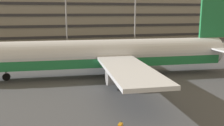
{
  "coord_description": "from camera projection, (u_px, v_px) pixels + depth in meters",
  "views": [
    {
      "loc": [
        -6.55,
        -30.49,
        8.27
      ],
      "look_at": [
        -0.15,
        -5.46,
        3.0
      ],
      "focal_mm": 40.14,
      "sensor_mm": 36.0,
      "label": 1
    }
  ],
  "objects": [
    {
      "name": "terminal_structure",
      "position": [
        69.0,
        20.0,
        77.17
      ],
      "size": [
        126.51,
        17.77,
        12.0
      ],
      "color": "gray",
      "rests_on": "ground_plane"
    },
    {
      "name": "ground_plane",
      "position": [
        103.0,
        78.0,
        32.18
      ],
      "size": [
        600.0,
        600.0,
        0.0
      ],
      "primitive_type": "plane",
      "color": "#424449"
    },
    {
      "name": "airliner",
      "position": [
        107.0,
        54.0,
        32.64
      ],
      "size": [
        38.07,
        30.79,
        10.12
      ],
      "color": "silver",
      "rests_on": "ground_plane"
    }
  ]
}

